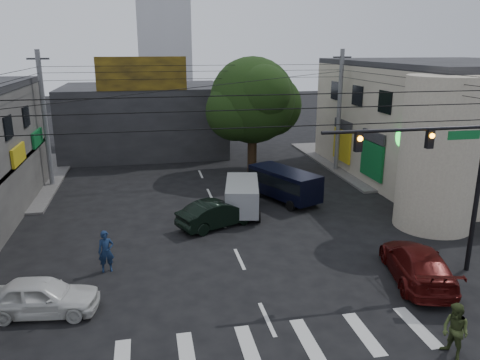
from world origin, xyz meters
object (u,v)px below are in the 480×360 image
object	(u,v)px
maroon_sedan	(417,264)
traffic_officer	(106,251)
pedestrian_olive	(455,331)
silver_minivan	(242,198)
navy_van	(284,186)
utility_pole_far_right	(339,112)
white_compact	(41,296)
street_tree	(252,101)
dark_sedan	(217,214)
utility_pole_far_left	(45,120)
traffic_gantry	(445,164)

from	to	relation	value
maroon_sedan	traffic_officer	bearing A→B (deg)	-1.10
pedestrian_olive	traffic_officer	bearing A→B (deg)	-139.60
silver_minivan	navy_van	xyz separation A→B (m)	(3.04, 1.67, 0.06)
maroon_sedan	traffic_officer	world-z (taller)	traffic_officer
utility_pole_far_right	pedestrian_olive	xyz separation A→B (m)	(-5.33, -22.17, -3.69)
utility_pole_far_right	white_compact	size ratio (longest dim) A/B	2.16
navy_van	street_tree	bearing A→B (deg)	-21.46
navy_van	pedestrian_olive	distance (m)	15.86
street_tree	navy_van	world-z (taller)	street_tree
white_compact	utility_pole_far_right	bearing A→B (deg)	-39.59
dark_sedan	silver_minivan	bearing A→B (deg)	-68.47
navy_van	utility_pole_far_right	bearing A→B (deg)	-68.52
maroon_sedan	navy_van	size ratio (longest dim) A/B	1.04
navy_van	pedestrian_olive	bearing A→B (deg)	158.24
maroon_sedan	dark_sedan	bearing A→B (deg)	-32.87
utility_pole_far_left	pedestrian_olive	world-z (taller)	utility_pole_far_left
maroon_sedan	traffic_gantry	bearing A→B (deg)	-144.75
traffic_gantry	navy_van	bearing A→B (deg)	107.80
traffic_gantry	silver_minivan	xyz separation A→B (m)	(-6.47, 9.00, -3.89)
street_tree	traffic_gantry	world-z (taller)	street_tree
maroon_sedan	utility_pole_far_right	bearing A→B (deg)	-88.08
traffic_gantry	silver_minivan	distance (m)	11.75
maroon_sedan	silver_minivan	xyz separation A→B (m)	(-5.45, 9.40, 0.19)
street_tree	pedestrian_olive	world-z (taller)	street_tree
dark_sedan	maroon_sedan	size ratio (longest dim) A/B	0.85
maroon_sedan	silver_minivan	size ratio (longest dim) A/B	1.19
utility_pole_far_left	maroon_sedan	size ratio (longest dim) A/B	1.67
street_tree	utility_pole_far_left	world-z (taller)	utility_pole_far_left
white_compact	street_tree	bearing A→B (deg)	-25.81
dark_sedan	maroon_sedan	distance (m)	10.46
street_tree	silver_minivan	distance (m)	10.42
utility_pole_far_left	utility_pole_far_right	distance (m)	21.00
traffic_officer	pedestrian_olive	world-z (taller)	traffic_officer
traffic_officer	pedestrian_olive	size ratio (longest dim) A/B	1.01
utility_pole_far_left	white_compact	world-z (taller)	utility_pole_far_left
dark_sedan	white_compact	distance (m)	10.46
street_tree	silver_minivan	bearing A→B (deg)	-106.37
traffic_officer	maroon_sedan	bearing A→B (deg)	-23.50
street_tree	utility_pole_far_left	size ratio (longest dim) A/B	0.95
utility_pole_far_left	dark_sedan	bearing A→B (deg)	-43.97
traffic_gantry	maroon_sedan	bearing A→B (deg)	-158.66
street_tree	dark_sedan	xyz separation A→B (m)	(-4.36, -10.78, -4.74)
silver_minivan	utility_pole_far_right	bearing A→B (deg)	-36.99
utility_pole_far_left	dark_sedan	size ratio (longest dim) A/B	1.97
pedestrian_olive	utility_pole_far_left	bearing A→B (deg)	-157.84
dark_sedan	silver_minivan	distance (m)	2.48
silver_minivan	navy_van	bearing A→B (deg)	-49.40
street_tree	silver_minivan	world-z (taller)	street_tree
street_tree	utility_pole_far_left	distance (m)	14.56
utility_pole_far_left	maroon_sedan	xyz separation A→B (m)	(17.30, -17.40, -3.85)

